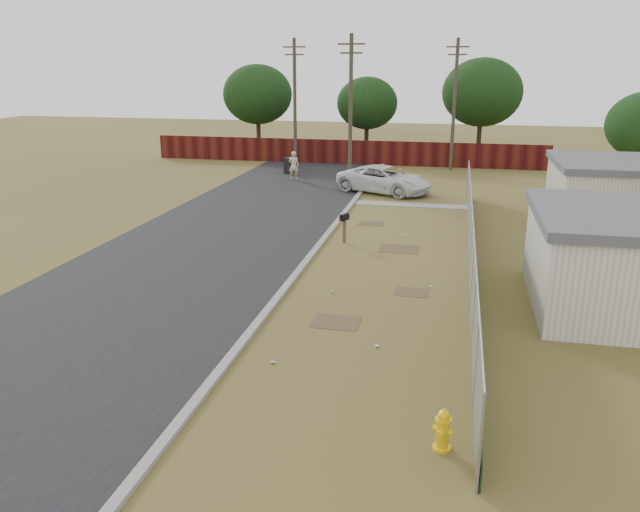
% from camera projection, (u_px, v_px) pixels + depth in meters
% --- Properties ---
extents(ground, '(120.00, 120.00, 0.00)m').
position_uv_depth(ground, '(383.00, 271.00, 22.93)').
color(ground, brown).
rests_on(ground, ground).
extents(street, '(15.10, 60.00, 0.12)m').
position_uv_depth(street, '(270.00, 213.00, 31.81)').
color(street, black).
rests_on(street, ground).
extents(chainlink_fence, '(0.10, 27.06, 2.02)m').
position_uv_depth(chainlink_fence, '(471.00, 248.00, 23.01)').
color(chainlink_fence, gray).
rests_on(chainlink_fence, ground).
extents(privacy_fence, '(30.00, 0.12, 1.80)m').
position_uv_depth(privacy_fence, '(344.00, 152.00, 47.21)').
color(privacy_fence, '#4F1710').
rests_on(privacy_fence, ground).
extents(utility_poles, '(12.60, 8.24, 9.00)m').
position_uv_depth(utility_poles, '(367.00, 104.00, 41.57)').
color(utility_poles, '#443C2D').
rests_on(utility_poles, ground).
extents(horizon_trees, '(33.32, 31.94, 7.78)m').
position_uv_depth(horizon_trees, '(437.00, 104.00, 43.37)').
color(horizon_trees, '#352117').
rests_on(horizon_trees, ground).
extents(fire_hydrant, '(0.46, 0.46, 0.91)m').
position_uv_depth(fire_hydrant, '(443.00, 431.00, 12.23)').
color(fire_hydrant, yellow).
rests_on(fire_hydrant, ground).
extents(mailbox, '(0.38, 0.55, 1.28)m').
position_uv_depth(mailbox, '(344.00, 220.00, 26.29)').
color(mailbox, brown).
rests_on(mailbox, ground).
extents(pickup_truck, '(6.21, 4.63, 1.57)m').
position_uv_depth(pickup_truck, '(385.00, 179.00, 36.69)').
color(pickup_truck, silver).
rests_on(pickup_truck, ground).
extents(pedestrian, '(0.69, 0.46, 1.88)m').
position_uv_depth(pedestrian, '(294.00, 166.00, 40.66)').
color(pedestrian, '#C9B593').
rests_on(pedestrian, ground).
extents(trash_bin, '(0.90, 0.97, 1.08)m').
position_uv_depth(trash_bin, '(290.00, 165.00, 43.16)').
color(trash_bin, black).
rests_on(trash_bin, ground).
extents(scattered_litter, '(3.79, 13.19, 0.07)m').
position_uv_depth(scattered_litter, '(370.00, 295.00, 20.46)').
color(scattered_litter, silver).
rests_on(scattered_litter, ground).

